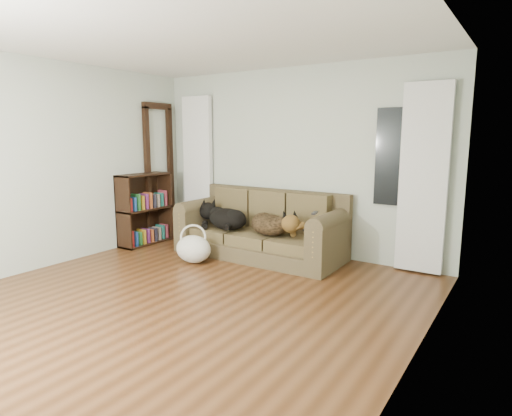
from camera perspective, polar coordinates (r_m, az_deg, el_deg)
The scene contains 15 objects.
floor at distance 4.42m, azimuth -11.32°, elevation -12.67°, with size 5.00×5.00×0.00m, color #41240F.
ceiling at distance 4.20m, azimuth -12.59°, elevation 22.32°, with size 5.00×5.00×0.00m, color white.
wall_back at distance 6.13m, azimuth 4.91°, elevation 6.23°, with size 4.50×0.04×2.60m, color #B0BFA9.
wall_left at distance 5.92m, azimuth -27.60°, elevation 5.04°, with size 0.04×5.00×2.60m, color #B0BFA9.
wall_right at distance 2.98m, azimuth 20.35°, elevation 2.02°, with size 0.04×5.00×2.60m, color #B0BFA9.
curtain_left at distance 7.04m, azimuth -7.75°, elevation 5.40°, with size 0.55×0.08×2.25m, color white.
curtain_right at distance 5.45m, azimuth 21.41°, elevation 3.58°, with size 0.55×0.08×2.25m, color white.
window_pane at distance 5.56m, azimuth 18.13°, elevation 6.46°, with size 0.50×0.03×1.20m, color black.
door_casing at distance 7.13m, azimuth -12.74°, elevation 4.49°, with size 0.07×0.60×2.10m, color black.
sofa at distance 5.91m, azimuth 0.40°, elevation -2.19°, with size 2.33×1.01×0.95m, color #2A291B.
dog_black_lab at distance 6.12m, azimuth -4.12°, elevation -1.51°, with size 0.70×0.49×0.30m, color black.
dog_shepherd at distance 5.71m, azimuth 2.14°, elevation -2.22°, with size 0.67×0.48×0.30m, color black.
tv_remote at distance 5.26m, azimuth 7.84°, elevation -0.65°, with size 0.05×0.18×0.02m, color black.
tote_bag at distance 5.74m, azimuth -8.33°, elevation -5.64°, with size 0.50×0.39×0.36m, color silver.
bookshelf at distance 6.82m, azimuth -14.57°, elevation -0.47°, with size 0.33×0.87×1.09m, color black.
Camera 1 is at (2.90, -2.89, 1.67)m, focal length 30.00 mm.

